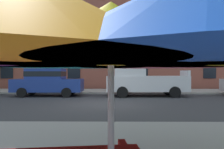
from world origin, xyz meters
TOP-DOWN VIEW (x-y plane):
  - ground_plane at (0.00, 0.00)m, footprint 120.00×120.00m
  - sidewalk_far at (0.00, 6.80)m, footprint 56.00×3.60m
  - apartment_building at (0.00, 14.99)m, footprint 47.34×12.08m
  - sedan_blue at (-3.74, 3.70)m, footprint 4.40×1.98m
  - pickup_white at (2.42, 3.70)m, footprint 5.10×2.12m
  - patio_umbrella at (0.56, -9.00)m, footprint 3.91×3.63m

SIDE VIEW (x-z plane):
  - ground_plane at x=0.00m, z-range 0.00..0.00m
  - sidewalk_far at x=0.00m, z-range 0.00..0.12m
  - sedan_blue at x=-3.74m, z-range 0.06..1.84m
  - pickup_white at x=2.42m, z-range -0.07..2.13m
  - patio_umbrella at x=0.56m, z-range 0.77..2.96m
  - apartment_building at x=0.00m, z-range 0.00..16.00m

